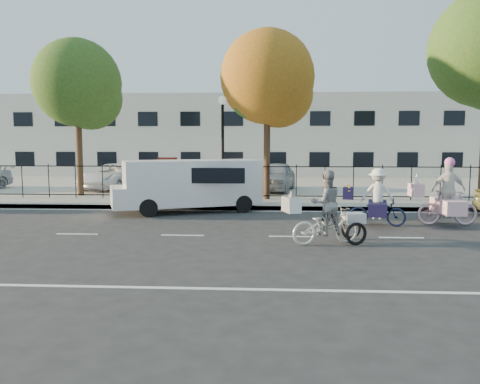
# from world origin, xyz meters

# --- Properties ---
(ground) EXTENTS (120.00, 120.00, 0.00)m
(ground) POSITION_xyz_m (0.00, 0.00, 0.00)
(ground) COLOR #333334
(road_markings) EXTENTS (60.00, 9.52, 0.01)m
(road_markings) POSITION_xyz_m (0.00, 0.00, 0.01)
(road_markings) COLOR silver
(road_markings) RESTS_ON ground
(curb) EXTENTS (60.00, 0.10, 0.15)m
(curb) POSITION_xyz_m (0.00, 5.05, 0.07)
(curb) COLOR #A8A399
(curb) RESTS_ON ground
(sidewalk) EXTENTS (60.00, 2.20, 0.15)m
(sidewalk) POSITION_xyz_m (0.00, 6.10, 0.07)
(sidewalk) COLOR #A8A399
(sidewalk) RESTS_ON ground
(parking_lot) EXTENTS (60.00, 15.60, 0.15)m
(parking_lot) POSITION_xyz_m (0.00, 15.00, 0.07)
(parking_lot) COLOR #A8A399
(parking_lot) RESTS_ON ground
(iron_fence) EXTENTS (58.00, 0.06, 1.50)m
(iron_fence) POSITION_xyz_m (0.00, 7.20, 0.90)
(iron_fence) COLOR black
(iron_fence) RESTS_ON sidewalk
(building) EXTENTS (34.00, 10.00, 6.00)m
(building) POSITION_xyz_m (0.00, 25.00, 3.00)
(building) COLOR silver
(building) RESTS_ON ground
(lamppost) EXTENTS (0.36, 0.36, 4.33)m
(lamppost) POSITION_xyz_m (0.50, 6.80, 3.11)
(lamppost) COLOR black
(lamppost) RESTS_ON sidewalk
(street_sign) EXTENTS (0.85, 0.06, 1.80)m
(street_sign) POSITION_xyz_m (-1.85, 6.80, 1.42)
(street_sign) COLOR black
(street_sign) RESTS_ON sidewalk
(zebra_trike) EXTENTS (2.19, 1.37, 1.89)m
(zebra_trike) POSITION_xyz_m (3.84, -0.87, 0.73)
(zebra_trike) COLOR silver
(zebra_trike) RESTS_ON ground
(unicorn_bike) EXTENTS (2.09, 1.45, 2.12)m
(unicorn_bike) POSITION_xyz_m (7.93, 2.05, 0.78)
(unicorn_bike) COLOR #D3A1B6
(unicorn_bike) RESTS_ON ground
(bull_bike) EXTENTS (1.98, 1.38, 1.79)m
(bull_bike) POSITION_xyz_m (5.74, 1.87, 0.71)
(bull_bike) COLOR #101736
(bull_bike) RESTS_ON ground
(white_van) EXTENTS (5.86, 3.50, 1.92)m
(white_van) POSITION_xyz_m (-0.53, 4.50, 1.06)
(white_van) COLOR white
(white_van) RESTS_ON ground
(lot_car_b) EXTENTS (3.12, 5.07, 1.31)m
(lot_car_b) POSITION_xyz_m (-5.65, 11.35, 0.80)
(lot_car_b) COLOR white
(lot_car_b) RESTS_ON parking_lot
(lot_car_c) EXTENTS (2.40, 4.00, 1.25)m
(lot_car_c) POSITION_xyz_m (1.92, 10.76, 0.77)
(lot_car_c) COLOR #4E5256
(lot_car_c) RESTS_ON parking_lot
(lot_car_d) EXTENTS (2.45, 4.49, 1.45)m
(lot_car_d) POSITION_xyz_m (2.77, 10.90, 0.87)
(lot_car_d) COLOR #A6AAAD
(lot_car_d) RESTS_ON parking_lot
(tree_west) EXTENTS (3.93, 3.93, 7.20)m
(tree_west) POSITION_xyz_m (-6.04, 8.26, 5.04)
(tree_west) COLOR #442D1D
(tree_west) RESTS_ON ground
(tree_mid) EXTENTS (3.99, 3.99, 7.32)m
(tree_mid) POSITION_xyz_m (2.48, 7.49, 5.13)
(tree_mid) COLOR #442D1D
(tree_mid) RESTS_ON ground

